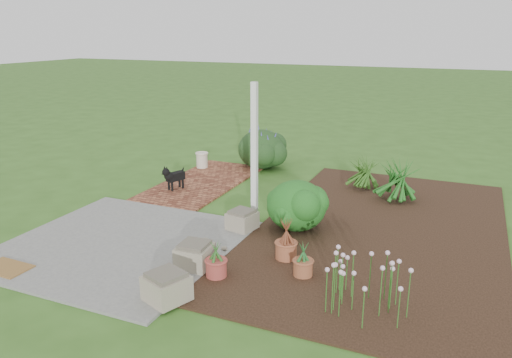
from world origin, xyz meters
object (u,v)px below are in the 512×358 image
at_px(evergreen_shrub, 297,204).
at_px(stone_trough_near, 167,288).
at_px(black_dog, 174,176).
at_px(cream_ceramic_urn, 202,160).

bearing_deg(evergreen_shrub, stone_trough_near, -103.66).
relative_size(black_dog, cream_ceramic_urn, 1.51).
xyz_separation_m(black_dog, cream_ceramic_urn, (-0.33, 1.81, -0.11)).
xyz_separation_m(cream_ceramic_urn, evergreen_shrub, (3.44, -2.78, 0.24)).
height_order(stone_trough_near, evergreen_shrub, evergreen_shrub).
xyz_separation_m(stone_trough_near, black_dog, (-2.39, 3.93, 0.14)).
bearing_deg(cream_ceramic_urn, stone_trough_near, -64.62).
relative_size(black_dog, evergreen_shrub, 0.55).
distance_m(cream_ceramic_urn, evergreen_shrub, 4.43).
distance_m(black_dog, cream_ceramic_urn, 1.84).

